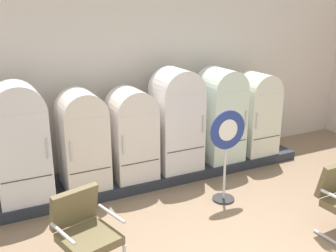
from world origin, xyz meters
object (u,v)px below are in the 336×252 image
object	(u,v)px
refrigerator_3	(177,117)
refrigerator_5	(257,111)
refrigerator_1	(83,137)
refrigerator_4	(220,112)
refrigerator_0	(20,139)
refrigerator_2	(132,131)
armchair_left	(84,229)
sign_stand	(226,154)

from	to	relation	value
refrigerator_3	refrigerator_5	size ratio (longest dim) A/B	1.14
refrigerator_1	refrigerator_4	bearing A→B (deg)	0.44
refrigerator_0	refrigerator_4	distance (m)	3.21
refrigerator_2	armchair_left	size ratio (longest dim) A/B	1.55
refrigerator_1	sign_stand	size ratio (longest dim) A/B	1.06
refrigerator_4	sign_stand	world-z (taller)	refrigerator_4
refrigerator_1	refrigerator_2	xyz separation A→B (m)	(0.75, -0.01, -0.03)
refrigerator_1	armchair_left	distance (m)	1.83
refrigerator_0	sign_stand	distance (m)	2.81
refrigerator_1	refrigerator_5	xyz separation A→B (m)	(3.12, -0.02, 0.00)
armchair_left	sign_stand	distance (m)	2.31
armchair_left	sign_stand	world-z (taller)	sign_stand
refrigerator_2	refrigerator_5	world-z (taller)	refrigerator_5
sign_stand	refrigerator_5	bearing A→B (deg)	37.53
refrigerator_1	refrigerator_4	size ratio (longest dim) A/B	0.92
refrigerator_5	refrigerator_1	bearing A→B (deg)	179.56
refrigerator_2	refrigerator_5	xyz separation A→B (m)	(2.37, -0.02, 0.03)
refrigerator_3	refrigerator_0	bearing A→B (deg)	-179.95
refrigerator_1	sign_stand	world-z (taller)	refrigerator_1
sign_stand	armchair_left	bearing A→B (deg)	-163.85
refrigerator_4	refrigerator_5	distance (m)	0.75
refrigerator_5	refrigerator_2	bearing A→B (deg)	179.54
refrigerator_0	sign_stand	xyz separation A→B (m)	(2.58, -1.08, -0.30)
refrigerator_2	refrigerator_1	bearing A→B (deg)	179.61
refrigerator_1	refrigerator_3	world-z (taller)	refrigerator_3
refrigerator_4	refrigerator_2	bearing A→B (deg)	-179.17
refrigerator_3	refrigerator_4	distance (m)	0.85
refrigerator_1	armchair_left	world-z (taller)	refrigerator_1
refrigerator_3	armchair_left	xyz separation A→B (m)	(-1.99, -1.72, -0.52)
refrigerator_5	refrigerator_0	bearing A→B (deg)	179.79
refrigerator_2	refrigerator_5	size ratio (longest dim) A/B	0.97
refrigerator_3	refrigerator_4	size ratio (longest dim) A/B	1.04
refrigerator_2	refrigerator_4	size ratio (longest dim) A/B	0.89
armchair_left	refrigerator_1	bearing A→B (deg)	74.89
refrigerator_5	armchair_left	size ratio (longest dim) A/B	1.60
refrigerator_1	refrigerator_2	distance (m)	0.75
refrigerator_2	armchair_left	world-z (taller)	refrigerator_2
refrigerator_5	refrigerator_4	bearing A→B (deg)	176.76
refrigerator_2	sign_stand	world-z (taller)	refrigerator_2
refrigerator_2	refrigerator_3	bearing A→B (deg)	-0.19
armchair_left	refrigerator_3	bearing A→B (deg)	40.84
refrigerator_0	refrigerator_5	xyz separation A→B (m)	(3.96, -0.01, -0.10)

